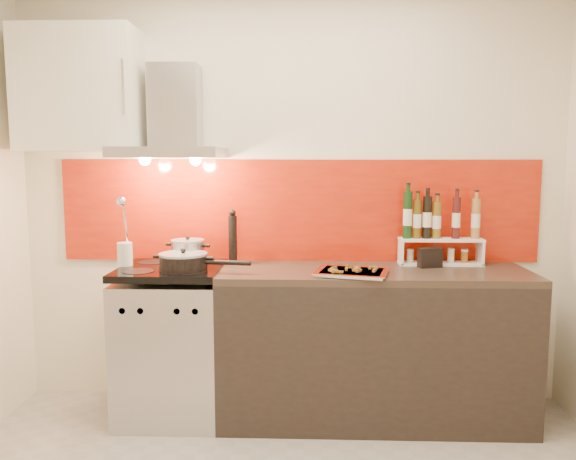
{
  "coord_description": "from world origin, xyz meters",
  "views": [
    {
      "loc": [
        0.11,
        -2.14,
        1.53
      ],
      "look_at": [
        0.0,
        0.95,
        1.15
      ],
      "focal_mm": 35.0,
      "sensor_mm": 36.0,
      "label": 1
    }
  ],
  "objects_px": {
    "pepper_mill": "(233,238)",
    "baking_tray": "(352,272)",
    "range_stove": "(173,343)",
    "stock_pot": "(188,252)",
    "counter": "(373,344)",
    "saute_pan": "(185,261)"
  },
  "relations": [
    {
      "from": "pepper_mill",
      "to": "baking_tray",
      "type": "bearing_deg",
      "value": -22.98
    },
    {
      "from": "range_stove",
      "to": "stock_pot",
      "type": "distance_m",
      "value": 0.56
    },
    {
      "from": "stock_pot",
      "to": "baking_tray",
      "type": "height_order",
      "value": "stock_pot"
    },
    {
      "from": "counter",
      "to": "baking_tray",
      "type": "relative_size",
      "value": 4.0
    },
    {
      "from": "counter",
      "to": "pepper_mill",
      "type": "height_order",
      "value": "pepper_mill"
    },
    {
      "from": "pepper_mill",
      "to": "range_stove",
      "type": "bearing_deg",
      "value": -156.29
    },
    {
      "from": "stock_pot",
      "to": "pepper_mill",
      "type": "relative_size",
      "value": 0.6
    },
    {
      "from": "saute_pan",
      "to": "pepper_mill",
      "type": "relative_size",
      "value": 1.58
    },
    {
      "from": "range_stove",
      "to": "baking_tray",
      "type": "relative_size",
      "value": 2.02
    },
    {
      "from": "counter",
      "to": "saute_pan",
      "type": "relative_size",
      "value": 3.36
    },
    {
      "from": "saute_pan",
      "to": "baking_tray",
      "type": "relative_size",
      "value": 1.19
    },
    {
      "from": "stock_pot",
      "to": "saute_pan",
      "type": "distance_m",
      "value": 0.19
    },
    {
      "from": "stock_pot",
      "to": "saute_pan",
      "type": "xyz_separation_m",
      "value": [
        0.02,
        -0.19,
        -0.03
      ]
    },
    {
      "from": "baking_tray",
      "to": "pepper_mill",
      "type": "bearing_deg",
      "value": 157.02
    },
    {
      "from": "range_stove",
      "to": "saute_pan",
      "type": "relative_size",
      "value": 1.7
    },
    {
      "from": "counter",
      "to": "pepper_mill",
      "type": "xyz_separation_m",
      "value": [
        -0.85,
        0.15,
        0.61
      ]
    },
    {
      "from": "baking_tray",
      "to": "stock_pot",
      "type": "bearing_deg",
      "value": 166.19
    },
    {
      "from": "range_stove",
      "to": "counter",
      "type": "xyz_separation_m",
      "value": [
        1.2,
        0.0,
        0.01
      ]
    },
    {
      "from": "counter",
      "to": "stock_pot",
      "type": "bearing_deg",
      "value": 175.49
    },
    {
      "from": "counter",
      "to": "saute_pan",
      "type": "distance_m",
      "value": 1.21
    },
    {
      "from": "pepper_mill",
      "to": "baking_tray",
      "type": "distance_m",
      "value": 0.78
    },
    {
      "from": "range_stove",
      "to": "pepper_mill",
      "type": "xyz_separation_m",
      "value": [
        0.35,
        0.15,
        0.62
      ]
    }
  ]
}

